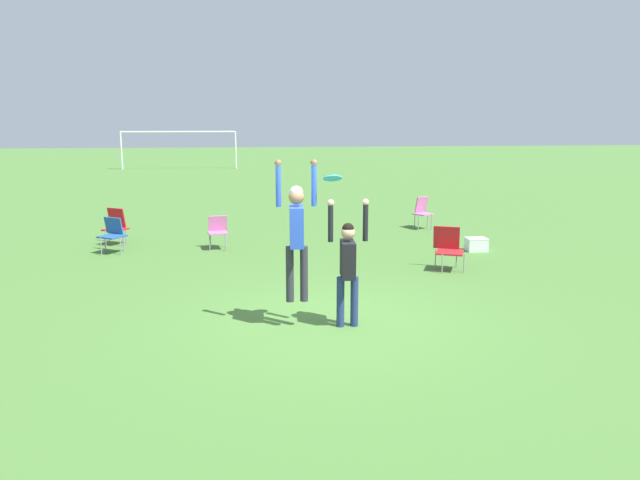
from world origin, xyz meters
TOP-DOWN VIEW (x-y plane):
  - ground_plane at (0.00, 0.00)m, footprint 120.00×120.00m
  - person_jumping at (-0.50, -0.13)m, footprint 0.63×0.49m
  - person_defending at (0.27, -0.17)m, footprint 0.63×0.49m
  - frisbee at (0.03, -0.20)m, footprint 0.28×0.26m
  - camping_chair_0 at (-4.40, 5.82)m, footprint 0.71×0.78m
  - camping_chair_1 at (2.98, 3.22)m, footprint 0.72×0.78m
  - camping_chair_2 at (-4.53, 6.86)m, footprint 0.68×0.75m
  - camping_chair_3 at (3.82, 8.12)m, footprint 0.62×0.69m
  - camping_chair_4 at (-1.94, 5.95)m, footprint 0.52×0.55m
  - cooler_box at (4.26, 4.93)m, footprint 0.49×0.39m
  - soccer_goal at (-5.32, 30.72)m, footprint 7.10×0.10m

SIDE VIEW (x-z plane):
  - ground_plane at x=0.00m, z-range 0.00..0.00m
  - cooler_box at x=4.26m, z-range 0.00..0.32m
  - camping_chair_4 at x=-1.94m, z-range 0.08..0.88m
  - camping_chair_0 at x=-4.40m, z-range 0.07..0.89m
  - camping_chair_1 at x=2.98m, z-range 0.05..0.95m
  - camping_chair_2 at x=-4.53m, z-range 0.05..0.96m
  - camping_chair_3 at x=3.82m, z-range 0.08..1.00m
  - person_defending at x=0.27m, z-range 0.05..2.02m
  - person_jumping at x=-0.50m, z-range 0.48..2.63m
  - soccer_goal at x=-5.32m, z-range 0.67..3.02m
  - frisbee at x=0.03m, z-range 2.23..2.35m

